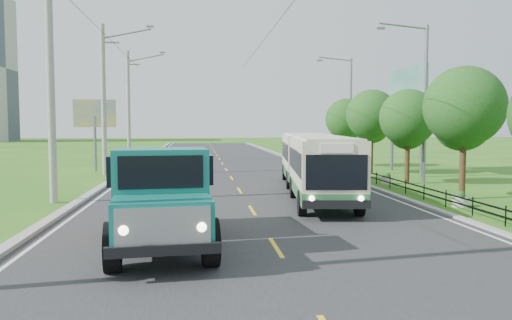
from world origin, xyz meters
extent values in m
plane|color=#275C15|center=(0.00, 0.00, 0.00)|extent=(240.00, 240.00, 0.00)
cube|color=#28282B|center=(0.00, 20.00, 0.01)|extent=(14.00, 120.00, 0.02)
cube|color=#9E9E99|center=(-7.20, 20.00, 0.07)|extent=(0.40, 120.00, 0.15)
cube|color=#9E9E99|center=(7.15, 20.00, 0.05)|extent=(0.30, 120.00, 0.10)
cube|color=silver|center=(-6.65, 20.00, 0.02)|extent=(0.12, 120.00, 0.00)
cube|color=silver|center=(6.65, 20.00, 0.02)|extent=(0.12, 120.00, 0.00)
cube|color=yellow|center=(0.00, 0.00, 0.02)|extent=(0.12, 2.20, 0.00)
cube|color=black|center=(8.00, 14.00, 0.30)|extent=(0.04, 40.00, 0.60)
cylinder|color=gray|center=(-8.30, 9.00, 5.00)|extent=(0.32, 0.32, 10.00)
cylinder|color=gray|center=(-8.30, 21.00, 5.00)|extent=(0.32, 0.32, 10.00)
cube|color=slate|center=(-7.80, 21.00, 8.80)|extent=(1.20, 0.10, 0.10)
cube|color=slate|center=(-5.20, 21.00, 9.90)|extent=(0.50, 0.18, 0.12)
cylinder|color=gray|center=(-8.30, 33.00, 5.00)|extent=(0.32, 0.32, 10.00)
cube|color=slate|center=(-7.80, 33.00, 8.80)|extent=(1.20, 0.10, 0.10)
cube|color=slate|center=(-5.20, 33.00, 9.90)|extent=(0.50, 0.18, 0.12)
cylinder|color=#382314|center=(9.80, 8.00, 1.68)|extent=(0.28, 0.28, 3.36)
sphere|color=#164F19|center=(9.80, 8.00, 4.20)|extent=(3.60, 3.60, 3.60)
sphere|color=#164F19|center=(10.00, 8.50, 3.48)|extent=(2.64, 2.64, 2.64)
cylinder|color=#382314|center=(9.80, 14.00, 1.51)|extent=(0.28, 0.28, 3.02)
sphere|color=#164F19|center=(9.80, 14.00, 3.78)|extent=(3.24, 3.24, 3.24)
sphere|color=#164F19|center=(10.00, 14.50, 3.13)|extent=(2.38, 2.38, 2.38)
cylinder|color=#382314|center=(9.80, 20.00, 1.62)|extent=(0.28, 0.28, 3.25)
sphere|color=#164F19|center=(9.80, 20.00, 4.06)|extent=(3.48, 3.48, 3.48)
sphere|color=#164F19|center=(10.00, 20.50, 3.36)|extent=(2.55, 2.55, 2.55)
cylinder|color=#382314|center=(9.80, 26.00, 1.54)|extent=(0.28, 0.28, 3.08)
sphere|color=#164F19|center=(9.80, 26.00, 3.85)|extent=(3.30, 3.30, 3.30)
sphere|color=#164F19|center=(10.00, 26.50, 3.19)|extent=(2.42, 2.42, 2.42)
cylinder|color=slate|center=(10.80, 14.00, 4.50)|extent=(0.20, 0.20, 9.00)
cylinder|color=slate|center=(9.40, 14.00, 8.90)|extent=(2.80, 0.10, 0.34)
cube|color=slate|center=(8.10, 14.00, 8.75)|extent=(0.45, 0.16, 0.12)
cylinder|color=slate|center=(10.80, 28.00, 4.50)|extent=(0.20, 0.20, 9.00)
cylinder|color=slate|center=(9.40, 28.00, 8.90)|extent=(2.80, 0.10, 0.34)
cube|color=slate|center=(8.10, 28.00, 8.75)|extent=(0.45, 0.16, 0.12)
cylinder|color=silver|center=(8.60, 6.00, 0.20)|extent=(0.64, 0.64, 0.40)
sphere|color=#164F19|center=(8.60, 6.00, 0.45)|extent=(0.44, 0.44, 0.44)
cylinder|color=silver|center=(8.60, 14.00, 0.20)|extent=(0.64, 0.64, 0.40)
sphere|color=#164F19|center=(8.60, 14.00, 0.45)|extent=(0.44, 0.44, 0.44)
cylinder|color=silver|center=(8.60, 22.00, 0.20)|extent=(0.64, 0.64, 0.40)
sphere|color=#164F19|center=(8.60, 22.00, 0.45)|extent=(0.44, 0.44, 0.44)
cylinder|color=slate|center=(-9.50, 24.00, 2.00)|extent=(0.20, 0.20, 4.00)
cube|color=yellow|center=(-9.50, 24.00, 4.20)|extent=(3.00, 0.15, 2.00)
cylinder|color=slate|center=(12.30, 17.50, 2.50)|extent=(0.24, 0.24, 5.00)
cylinder|color=slate|center=(12.30, 22.50, 2.50)|extent=(0.24, 0.24, 5.00)
cube|color=#144C47|center=(12.30, 20.00, 5.80)|extent=(0.20, 6.00, 3.00)
cube|color=#296637|center=(3.01, 6.69, 0.74)|extent=(3.17, 7.24, 0.51)
cube|color=beige|center=(3.01, 6.69, 1.90)|extent=(3.17, 7.24, 1.80)
cube|color=black|center=(3.01, 6.69, 1.91)|extent=(3.14, 6.68, 0.89)
cube|color=#296637|center=(3.95, 14.34, 0.74)|extent=(3.12, 6.77, 0.51)
cube|color=beige|center=(3.95, 14.34, 1.90)|extent=(3.12, 6.77, 1.80)
cube|color=black|center=(3.95, 14.34, 1.91)|extent=(3.08, 6.22, 0.89)
cube|color=#4C4C4C|center=(3.50, 10.63, 1.64)|extent=(2.29, 1.19, 2.22)
cube|color=black|center=(2.58, 3.20, 1.75)|extent=(2.09, 0.31, 1.21)
cylinder|color=black|center=(1.70, 4.64, 0.49)|extent=(0.42, 1.00, 0.97)
cylinder|color=black|center=(3.79, 4.38, 0.49)|extent=(0.42, 1.00, 0.97)
cylinder|color=black|center=(2.26, 9.18, 0.49)|extent=(0.42, 1.00, 0.97)
cylinder|color=black|center=(4.35, 8.92, 0.49)|extent=(0.42, 1.00, 0.97)
cylinder|color=black|center=(2.64, 12.33, 0.49)|extent=(0.42, 1.00, 0.97)
cylinder|color=black|center=(4.74, 12.08, 0.49)|extent=(0.42, 1.00, 0.97)
cylinder|color=black|center=(3.17, 16.60, 0.49)|extent=(0.42, 1.00, 0.97)
cylinder|color=black|center=(5.26, 16.34, 0.49)|extent=(0.42, 1.00, 0.97)
cube|color=#127169|center=(-2.91, -1.88, 1.17)|extent=(2.35, 1.68, 1.06)
cube|color=#127169|center=(-3.06, -0.30, 1.70)|extent=(2.48, 1.90, 2.12)
cube|color=black|center=(-3.06, -0.30, 2.23)|extent=(2.68, 1.61, 0.74)
cube|color=black|center=(-3.14, 0.55, 0.69)|extent=(1.64, 6.43, 0.26)
cube|color=orange|center=(-3.30, 2.34, 1.75)|extent=(2.72, 3.39, 1.38)
cylinder|color=black|center=(-4.04, -1.77, 0.58)|extent=(0.48, 1.19, 1.17)
cylinder|color=black|center=(-1.82, -1.57, 0.58)|extent=(0.48, 1.19, 1.17)
cylinder|color=black|center=(-4.43, 2.45, 0.58)|extent=(0.48, 1.19, 1.17)
cylinder|color=black|center=(-2.21, 2.66, 0.58)|extent=(0.48, 1.19, 1.17)
camera|label=1|loc=(-2.09, -13.23, 3.35)|focal=35.00mm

